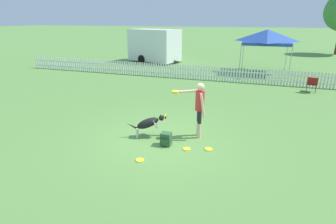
# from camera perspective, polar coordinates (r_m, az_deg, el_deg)

# --- Properties ---
(ground_plane) EXTENTS (240.00, 240.00, 0.00)m
(ground_plane) POSITION_cam_1_polar(r_m,az_deg,el_deg) (8.32, -1.73, -5.92)
(ground_plane) COLOR #5B8C42
(handler_person) EXTENTS (1.13, 0.44, 1.77)m
(handler_person) POSITION_cam_1_polar(r_m,az_deg,el_deg) (8.16, 6.64, 1.88)
(handler_person) COLOR beige
(handler_person) RESTS_ON ground_plane
(leaping_dog) EXTENTS (1.24, 0.58, 0.79)m
(leaping_dog) POSITION_cam_1_polar(r_m,az_deg,el_deg) (8.31, -4.22, -2.40)
(leaping_dog) COLOR black
(leaping_dog) RESTS_ON ground_plane
(frisbee_near_handler) EXTENTS (0.23, 0.23, 0.02)m
(frisbee_near_handler) POSITION_cam_1_polar(r_m,az_deg,el_deg) (9.35, -5.29, -2.93)
(frisbee_near_handler) COLOR yellow
(frisbee_near_handler) RESTS_ON ground_plane
(frisbee_near_dog) EXTENTS (0.23, 0.23, 0.02)m
(frisbee_near_dog) POSITION_cam_1_polar(r_m,az_deg,el_deg) (7.72, 4.09, -8.03)
(frisbee_near_dog) COLOR yellow
(frisbee_near_dog) RESTS_ON ground_plane
(frisbee_midfield) EXTENTS (0.23, 0.23, 0.02)m
(frisbee_midfield) POSITION_cam_1_polar(r_m,az_deg,el_deg) (7.19, -6.16, -10.35)
(frisbee_midfield) COLOR yellow
(frisbee_midfield) RESTS_ON ground_plane
(frisbee_far_scatter) EXTENTS (0.23, 0.23, 0.02)m
(frisbee_far_scatter) POSITION_cam_1_polar(r_m,az_deg,el_deg) (7.78, 8.81, -7.99)
(frisbee_far_scatter) COLOR yellow
(frisbee_far_scatter) RESTS_ON ground_plane
(backpack_on_grass) EXTENTS (0.30, 0.30, 0.40)m
(backpack_on_grass) POSITION_cam_1_polar(r_m,az_deg,el_deg) (7.86, -0.44, -5.93)
(backpack_on_grass) COLOR #2D5633
(backpack_on_grass) RESTS_ON ground_plane
(picket_fence) EXTENTS (27.12, 0.04, 0.87)m
(picket_fence) POSITION_cam_1_polar(r_m,az_deg,el_deg) (16.42, 9.21, 8.33)
(picket_fence) COLOR white
(picket_fence) RESTS_ON ground_plane
(folding_chair_center) EXTENTS (0.57, 0.59, 0.80)m
(folding_chair_center) POSITION_cam_1_polar(r_m,az_deg,el_deg) (15.37, 28.89, 5.51)
(folding_chair_center) COLOR #333338
(folding_chair_center) RESTS_ON ground_plane
(canopy_tent_main) EXTENTS (3.10, 3.10, 2.92)m
(canopy_tent_main) POSITION_cam_1_polar(r_m,az_deg,el_deg) (19.57, 20.73, 15.05)
(canopy_tent_main) COLOR #B2B2B2
(canopy_tent_main) RESTS_ON ground_plane
(equipment_trailer) EXTENTS (5.15, 3.36, 2.75)m
(equipment_trailer) POSITION_cam_1_polar(r_m,az_deg,el_deg) (23.22, -3.00, 14.33)
(equipment_trailer) COLOR white
(equipment_trailer) RESTS_ON ground_plane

